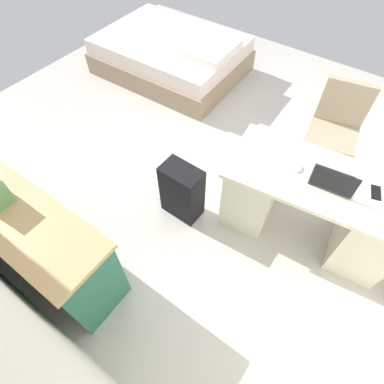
% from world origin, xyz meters
% --- Properties ---
extents(ground_plane, '(5.63, 5.63, 0.00)m').
position_xyz_m(ground_plane, '(0.00, 0.00, 0.00)').
color(ground_plane, beige).
extents(desk, '(1.52, 0.85, 0.73)m').
position_xyz_m(desk, '(-1.33, 0.18, 0.38)').
color(desk, beige).
rests_on(desk, ground_plane).
extents(office_chair, '(0.54, 0.54, 0.94)m').
position_xyz_m(office_chair, '(-1.17, -0.69, 0.42)').
color(office_chair, black).
rests_on(office_chair, ground_plane).
extents(credenza, '(1.80, 0.48, 0.78)m').
position_xyz_m(credenza, '(0.43, 1.74, 0.39)').
color(credenza, '#28664C').
rests_on(credenza, ground_plane).
extents(bed, '(1.94, 1.45, 0.58)m').
position_xyz_m(bed, '(1.23, -1.20, 0.24)').
color(bed, gray).
rests_on(bed, ground_plane).
extents(suitcase_black, '(0.36, 0.23, 0.58)m').
position_xyz_m(suitcase_black, '(-0.33, 0.65, 0.29)').
color(suitcase_black, black).
rests_on(suitcase_black, ground_plane).
extents(laptop, '(0.34, 0.26, 0.21)m').
position_xyz_m(laptop, '(-1.39, 0.21, 0.78)').
color(laptop, '#333338').
rests_on(laptop, desk).
extents(computer_mouse, '(0.07, 0.11, 0.03)m').
position_xyz_m(computer_mouse, '(-1.13, 0.20, 0.74)').
color(computer_mouse, white).
rests_on(computer_mouse, desk).
extents(cell_phone_near_laptop, '(0.10, 0.15, 0.01)m').
position_xyz_m(cell_phone_near_laptop, '(-1.69, 0.09, 0.73)').
color(cell_phone_near_laptop, black).
rests_on(cell_phone_near_laptop, desk).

